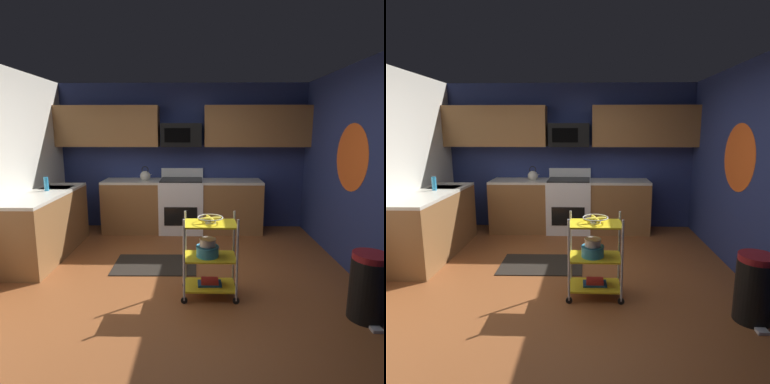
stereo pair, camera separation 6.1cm
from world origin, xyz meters
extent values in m
cube|color=brown|center=(0.00, 0.00, -0.02)|extent=(4.40, 4.80, 0.04)
cube|color=navy|center=(0.00, 2.43, 1.30)|extent=(4.52, 0.06, 2.60)
cube|color=navy|center=(2.23, 0.00, 1.30)|extent=(0.06, 4.80, 2.60)
cylinder|color=#E5591E|center=(2.20, 0.57, 1.45)|extent=(0.00, 0.85, 0.85)
cube|color=brown|center=(0.00, 2.10, 0.44)|extent=(2.77, 0.60, 0.88)
cube|color=beige|center=(0.00, 2.10, 0.90)|extent=(2.77, 0.60, 0.04)
cube|color=brown|center=(-1.90, 0.90, 0.44)|extent=(0.60, 1.80, 0.88)
cube|color=beige|center=(-1.90, 0.90, 0.90)|extent=(0.60, 1.80, 0.04)
cube|color=#B7BABC|center=(-1.90, 1.35, 0.84)|extent=(0.44, 0.36, 0.16)
cube|color=white|center=(-0.01, 2.10, 0.46)|extent=(0.76, 0.64, 0.92)
cube|color=black|center=(-0.01, 1.78, 0.35)|extent=(0.56, 0.01, 0.32)
cube|color=white|center=(-0.01, 2.39, 1.01)|extent=(0.76, 0.06, 0.18)
cube|color=black|center=(-0.01, 2.10, 0.93)|extent=(0.72, 0.60, 0.02)
cube|color=brown|center=(-1.31, 2.23, 1.85)|extent=(1.79, 0.33, 0.70)
cube|color=brown|center=(1.29, 2.23, 1.85)|extent=(1.81, 0.33, 0.70)
cube|color=black|center=(-0.01, 2.21, 1.70)|extent=(0.70, 0.38, 0.40)
cube|color=black|center=(-0.07, 2.02, 1.70)|extent=(0.44, 0.01, 0.24)
cylinder|color=silver|center=(0.14, -0.43, 0.47)|extent=(0.02, 0.02, 0.88)
cylinder|color=black|center=(0.14, -0.43, 0.04)|extent=(0.07, 0.02, 0.07)
cylinder|color=silver|center=(0.68, -0.43, 0.47)|extent=(0.02, 0.02, 0.88)
cylinder|color=black|center=(0.68, -0.43, 0.04)|extent=(0.07, 0.02, 0.07)
cylinder|color=silver|center=(0.14, -0.08, 0.47)|extent=(0.02, 0.02, 0.88)
cylinder|color=black|center=(0.14, -0.08, 0.04)|extent=(0.07, 0.02, 0.07)
cylinder|color=silver|center=(0.68, -0.08, 0.47)|extent=(0.02, 0.02, 0.88)
cylinder|color=black|center=(0.68, -0.08, 0.04)|extent=(0.07, 0.02, 0.07)
cube|color=yellow|center=(0.41, -0.25, 0.12)|extent=(0.55, 0.35, 0.02)
cube|color=yellow|center=(0.41, -0.25, 0.45)|extent=(0.55, 0.35, 0.02)
cube|color=yellow|center=(0.41, -0.25, 0.82)|extent=(0.55, 0.35, 0.02)
torus|color=silver|center=(0.41, -0.25, 0.89)|extent=(0.27, 0.27, 0.01)
cylinder|color=silver|center=(0.41, -0.25, 0.84)|extent=(0.12, 0.12, 0.02)
ellipsoid|color=yellow|center=(0.46, -0.24, 0.87)|extent=(0.17, 0.09, 0.04)
ellipsoid|color=yellow|center=(0.39, -0.21, 0.87)|extent=(0.09, 0.17, 0.04)
ellipsoid|color=yellow|center=(0.36, -0.27, 0.87)|extent=(0.17, 0.09, 0.04)
ellipsoid|color=yellow|center=(0.42, -0.30, 0.87)|extent=(0.09, 0.17, 0.04)
cylinder|color=#338CBF|center=(0.38, -0.25, 0.51)|extent=(0.24, 0.24, 0.11)
torus|color=#338CBF|center=(0.38, -0.25, 0.57)|extent=(0.25, 0.25, 0.01)
cylinder|color=silver|center=(0.38, -0.25, 0.61)|extent=(0.17, 0.17, 0.08)
torus|color=silver|center=(0.38, -0.25, 0.65)|extent=(0.18, 0.18, 0.01)
cube|color=#1E4C8C|center=(0.41, -0.25, 0.14)|extent=(0.26, 0.16, 0.03)
cube|color=#B22626|center=(0.41, -0.25, 0.17)|extent=(0.19, 0.14, 0.04)
sphere|color=beige|center=(-0.65, 2.10, 0.99)|extent=(0.18, 0.18, 0.18)
sphere|color=black|center=(-0.65, 2.10, 1.08)|extent=(0.03, 0.03, 0.03)
cone|color=beige|center=(-0.57, 2.10, 1.01)|extent=(0.09, 0.04, 0.06)
torus|color=black|center=(-0.65, 2.10, 1.10)|extent=(0.12, 0.01, 0.12)
cylinder|color=#2D8CBF|center=(-1.92, 1.06, 1.02)|extent=(0.06, 0.06, 0.20)
cylinder|color=black|center=(1.90, -0.67, 0.30)|extent=(0.34, 0.34, 0.60)
cylinder|color=maroon|center=(1.90, -0.67, 0.63)|extent=(0.33, 0.33, 0.06)
cube|color=#B2B2B7|center=(1.90, -0.88, 0.01)|extent=(0.10, 0.08, 0.03)
cube|color=black|center=(-0.30, 0.56, 0.01)|extent=(1.11, 0.71, 0.01)
camera|label=1|loc=(0.28, -3.60, 1.80)|focal=30.78mm
camera|label=2|loc=(0.34, -3.60, 1.80)|focal=30.78mm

